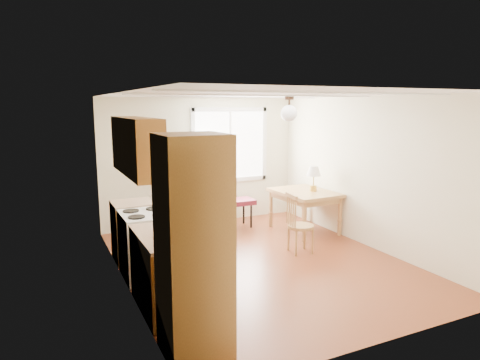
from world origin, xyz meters
TOP-DOWN VIEW (x-y plane):
  - room_shell at (0.00, 0.00)m, footprint 4.60×5.60m
  - kitchen_run at (-1.72, -0.63)m, footprint 0.65×3.40m
  - window_unit at (0.60, 2.47)m, footprint 1.64×0.05m
  - pendant_light at (0.70, 0.40)m, footprint 0.26×0.26m
  - refrigerator at (-0.10, 2.12)m, footprint 0.76×0.78m
  - bench at (0.21, 1.88)m, footprint 1.20×0.47m
  - dining_table at (1.50, 1.09)m, footprint 0.98×1.27m
  - chair at (0.70, 0.13)m, footprint 0.44×0.43m
  - table_lamp at (1.64, 1.02)m, footprint 0.27×0.27m
  - coffee_maker at (-1.72, -1.32)m, footprint 0.18×0.22m
  - kettle at (-1.73, -0.86)m, footprint 0.11×0.11m

SIDE VIEW (x-z plane):
  - bench at x=0.21m, z-range 0.21..0.76m
  - chair at x=0.70m, z-range 0.07..1.03m
  - dining_table at x=1.50m, z-range 0.28..1.05m
  - kitchen_run at x=-1.72m, z-range -0.26..1.94m
  - refrigerator at x=-0.10m, z-range 0.00..1.81m
  - kettle at x=-1.73m, z-range 0.88..1.09m
  - coffee_maker at x=-1.72m, z-range 0.86..1.18m
  - table_lamp at x=1.64m, z-range 0.88..1.35m
  - room_shell at x=0.00m, z-range -0.06..2.56m
  - window_unit at x=0.60m, z-range 0.79..2.31m
  - pendant_light at x=0.70m, z-range 2.04..2.44m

